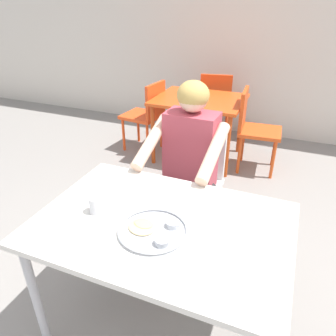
{
  "coord_description": "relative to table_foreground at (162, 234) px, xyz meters",
  "views": [
    {
      "loc": [
        0.43,
        -1.0,
        1.67
      ],
      "look_at": [
        -0.12,
        0.35,
        0.88
      ],
      "focal_mm": 34.02,
      "sensor_mm": 36.0,
      "label": 1
    }
  ],
  "objects": [
    {
      "name": "drinking_cup",
      "position": [
        -0.33,
        -0.05,
        0.12
      ],
      "size": [
        0.07,
        0.07,
        0.09
      ],
      "color": "silver",
      "rests_on": "table_foreground"
    },
    {
      "name": "diner_foreground",
      "position": [
        -0.12,
        0.67,
        0.07
      ],
      "size": [
        0.5,
        0.56,
        1.22
      ],
      "color": "#282828",
      "rests_on": "ground"
    },
    {
      "name": "chair_red_left",
      "position": [
        -1.09,
        2.11,
        -0.18
      ],
      "size": [
        0.47,
        0.44,
        0.83
      ],
      "color": "#EC491B",
      "rests_on": "ground"
    },
    {
      "name": "chair_foreground",
      "position": [
        -0.11,
        0.89,
        -0.17
      ],
      "size": [
        0.4,
        0.42,
        0.85
      ],
      "color": "silver",
      "rests_on": "ground"
    },
    {
      "name": "chair_red_far",
      "position": [
        -0.46,
        2.78,
        -0.16
      ],
      "size": [
        0.46,
        0.47,
        0.85
      ],
      "color": "#E54417",
      "rests_on": "ground"
    },
    {
      "name": "table_foreground",
      "position": [
        0.0,
        0.0,
        0.0
      ],
      "size": [
        1.19,
        0.81,
        0.73
      ],
      "color": "silver",
      "rests_on": "ground"
    },
    {
      "name": "table_background_red",
      "position": [
        -0.48,
        2.15,
        -0.04
      ],
      "size": [
        0.94,
        0.78,
        0.7
      ],
      "color": "#E04C19",
      "rests_on": "ground"
    },
    {
      "name": "thali_tray",
      "position": [
        -0.01,
        -0.08,
        0.08
      ],
      "size": [
        0.32,
        0.32,
        0.03
      ],
      "color": "#B7BABF",
      "rests_on": "table_foreground"
    },
    {
      "name": "chair_red_right",
      "position": [
        0.12,
        2.1,
        -0.16
      ],
      "size": [
        0.45,
        0.42,
        0.85
      ],
      "color": "#D54A1A",
      "rests_on": "ground"
    }
  ]
}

